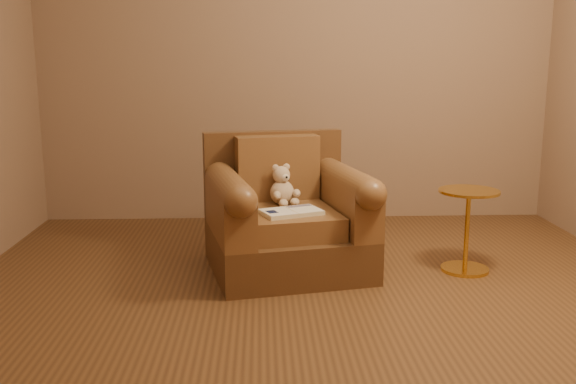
{
  "coord_description": "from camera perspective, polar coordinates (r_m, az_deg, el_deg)",
  "views": [
    {
      "loc": [
        -0.28,
        -3.07,
        1.26
      ],
      "look_at": [
        -0.13,
        0.63,
        0.49
      ],
      "focal_mm": 40.0,
      "sensor_mm": 36.0,
      "label": 1
    }
  ],
  "objects": [
    {
      "name": "guidebook",
      "position": [
        3.69,
        0.29,
        -1.79
      ],
      "size": [
        0.39,
        0.31,
        0.03
      ],
      "rotation": [
        0.0,
        0.0,
        0.38
      ],
      "color": "beige",
      "rests_on": "armchair"
    },
    {
      "name": "side_table",
      "position": [
        4.0,
        15.63,
        -3.08
      ],
      "size": [
        0.36,
        0.36,
        0.5
      ],
      "color": "gold",
      "rests_on": "floor"
    },
    {
      "name": "floor",
      "position": [
        3.33,
        2.66,
        -10.55
      ],
      "size": [
        4.0,
        4.0,
        0.0
      ],
      "primitive_type": "plane",
      "color": "brown",
      "rests_on": "ground"
    },
    {
      "name": "teddy_bear",
      "position": [
        3.93,
        -0.44,
        0.28
      ],
      "size": [
        0.19,
        0.21,
        0.25
      ],
      "rotation": [
        0.0,
        0.0,
        0.46
      ],
      "color": "#CFB191",
      "rests_on": "armchair"
    },
    {
      "name": "armchair",
      "position": [
        3.9,
        -0.17,
        -2.36
      ],
      "size": [
        1.06,
        1.02,
        0.81
      ],
      "rotation": [
        0.0,
        0.0,
        0.21
      ],
      "color": "#56361C",
      "rests_on": "floor"
    }
  ]
}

